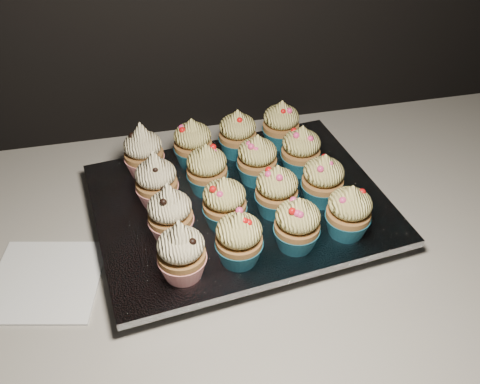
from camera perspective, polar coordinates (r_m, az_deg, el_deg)
The scene contains 20 objects.
worktop at distance 0.81m, azimuth -5.35°, elevation -6.10°, with size 2.44×0.64×0.04m, color beige.
napkin at distance 0.78m, azimuth -20.02°, elevation -8.89°, with size 0.15×0.15×0.00m, color white.
baking_tray at distance 0.82m, azimuth 0.00°, elevation -2.09°, with size 0.39×0.30×0.02m, color black.
foil_lining at distance 0.81m, azimuth 0.00°, elevation -1.20°, with size 0.43×0.33×0.01m, color silver.
cupcake_0 at distance 0.68m, azimuth -6.27°, elevation -6.40°, with size 0.06×0.06×0.10m.
cupcake_1 at distance 0.69m, azimuth -0.10°, elevation -5.02°, with size 0.06×0.06×0.08m.
cupcake_2 at distance 0.72m, azimuth 6.11°, elevation -3.47°, with size 0.06×0.06×0.08m.
cupcake_3 at distance 0.75m, azimuth 11.53°, elevation -2.10°, with size 0.06×0.06×0.08m.
cupcake_4 at distance 0.73m, azimuth -7.45°, elevation -2.34°, with size 0.06×0.06×0.10m.
cupcake_5 at distance 0.75m, azimuth -1.66°, elevation -1.19°, with size 0.06×0.06×0.08m.
cupcake_6 at distance 0.77m, azimuth 3.92°, elevation 0.09°, with size 0.06×0.06×0.08m.
cupcake_7 at distance 0.79m, azimuth 8.82°, elevation 1.27°, with size 0.06×0.06×0.08m.
cupcake_8 at distance 0.79m, azimuth -8.91°, elevation 1.18°, with size 0.06×0.06×0.10m.
cupcake_9 at distance 0.81m, azimuth -3.54°, elevation 2.40°, with size 0.06×0.06×0.08m.
cupcake_10 at distance 0.83m, azimuth 1.84°, elevation 3.44°, with size 0.06×0.06×0.08m.
cupcake_11 at distance 0.85m, azimuth 6.50°, elevation 4.40°, with size 0.06×0.06×0.08m.
cupcake_12 at distance 0.85m, azimuth -10.25°, elevation 4.25°, with size 0.06×0.06×0.10m.
cupcake_13 at distance 0.86m, azimuth -5.04°, elevation 5.19°, with size 0.06×0.06×0.08m.
cupcake_14 at distance 0.88m, azimuth -0.25°, elevation 6.18°, with size 0.06×0.06×0.08m.
cupcake_15 at distance 0.91m, azimuth 4.39°, elevation 7.16°, with size 0.06×0.06×0.08m.
Camera 1 is at (-0.05, 1.13, 1.46)m, focal length 40.00 mm.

